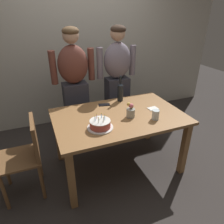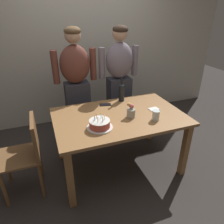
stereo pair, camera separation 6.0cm
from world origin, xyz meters
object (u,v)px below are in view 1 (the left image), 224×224
object	(u,v)px
wine_bottle	(120,91)
cell_phone	(104,105)
dining_chair	(27,152)
person_woman_cardigan	(117,81)
water_glass_near	(156,115)
flower_vase	(131,111)
birthday_cake	(100,125)
napkin_stack	(153,109)
person_man_bearded	(75,86)

from	to	relation	value
wine_bottle	cell_phone	world-z (taller)	wine_bottle
dining_chair	person_woman_cardigan	bearing A→B (deg)	120.83
water_glass_near	flower_vase	size ratio (longest dim) A/B	0.65
flower_vase	dining_chair	distance (m)	1.19
birthday_cake	cell_phone	distance (m)	0.57
napkin_stack	cell_phone	bearing A→B (deg)	147.53
birthday_cake	flower_vase	xyz separation A→B (m)	(0.40, 0.11, 0.03)
dining_chair	water_glass_near	bearing A→B (deg)	80.71
napkin_stack	person_man_bearded	world-z (taller)	person_man_bearded
cell_phone	person_man_bearded	size ratio (longest dim) A/B	0.09
water_glass_near	wine_bottle	distance (m)	0.64
person_man_bearded	cell_phone	bearing A→B (deg)	119.44
birthday_cake	napkin_stack	xyz separation A→B (m)	(0.76, 0.19, -0.04)
person_woman_cardigan	water_glass_near	bearing A→B (deg)	91.17
flower_vase	person_woman_cardigan	world-z (taller)	person_woman_cardigan
wine_bottle	person_woman_cardigan	bearing A→B (deg)	72.25
birthday_cake	person_man_bearded	bearing A→B (deg)	91.89
napkin_stack	person_woman_cardigan	world-z (taller)	person_woman_cardigan
flower_vase	person_woman_cardigan	bearing A→B (deg)	76.54
birthday_cake	dining_chair	size ratio (longest dim) A/B	0.31
birthday_cake	flower_vase	bearing A→B (deg)	14.97
wine_bottle	cell_phone	distance (m)	0.28
birthday_cake	napkin_stack	bearing A→B (deg)	14.06
cell_phone	person_man_bearded	xyz separation A→B (m)	(-0.27, 0.47, 0.13)
wine_bottle	cell_phone	bearing A→B (deg)	-167.78
water_glass_near	wine_bottle	world-z (taller)	wine_bottle
water_glass_near	cell_phone	size ratio (longest dim) A/B	0.77
water_glass_near	birthday_cake	bearing A→B (deg)	175.86
wine_bottle	flower_vase	bearing A→B (deg)	-99.49
cell_phone	dining_chair	distance (m)	1.06
napkin_stack	person_woman_cardigan	distance (m)	0.83
water_glass_near	person_woman_cardigan	size ratio (longest dim) A/B	0.07
water_glass_near	person_man_bearded	bearing A→B (deg)	122.77
cell_phone	dining_chair	size ratio (longest dim) A/B	0.17
water_glass_near	cell_phone	world-z (taller)	water_glass_near
napkin_stack	person_woman_cardigan	size ratio (longest dim) A/B	0.07
birthday_cake	person_woman_cardigan	bearing A→B (deg)	58.23
flower_vase	person_man_bearded	world-z (taller)	person_man_bearded
person_woman_cardigan	wine_bottle	bearing A→B (deg)	72.25
birthday_cake	person_man_bearded	xyz separation A→B (m)	(-0.03, 0.99, 0.09)
cell_phone	flower_vase	distance (m)	0.45
person_man_bearded	flower_vase	bearing A→B (deg)	116.20
wine_bottle	dining_chair	xyz separation A→B (m)	(-1.23, -0.39, -0.36)
wine_bottle	person_man_bearded	distance (m)	0.66
birthday_cake	dining_chair	bearing A→B (deg)	166.45
water_glass_near	person_man_bearded	size ratio (longest dim) A/B	0.07
birthday_cake	napkin_stack	distance (m)	0.78
water_glass_near	wine_bottle	xyz separation A→B (m)	(-0.16, 0.62, 0.08)
water_glass_near	napkin_stack	world-z (taller)	water_glass_near
person_man_bearded	dining_chair	distance (m)	1.14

